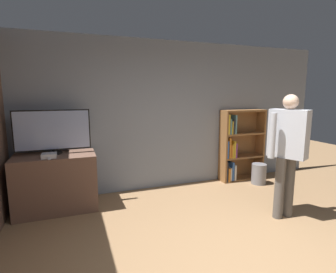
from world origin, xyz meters
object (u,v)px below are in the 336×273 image
(person, at_px, (288,145))
(waste_bin, at_px, (259,174))
(television, at_px, (53,131))
(game_console, at_px, (49,156))
(bookshelf, at_px, (237,146))

(person, distance_m, waste_bin, 1.64)
(television, bearing_deg, person, -25.48)
(game_console, distance_m, waste_bin, 3.79)
(television, bearing_deg, waste_bin, -2.97)
(bookshelf, distance_m, person, 1.71)
(person, xyz_separation_m, waste_bin, (0.61, 1.27, -0.85))
(bookshelf, bearing_deg, person, -101.88)
(game_console, height_order, waste_bin, game_console)
(television, distance_m, game_console, 0.39)
(person, bearing_deg, television, -141.00)
(person, height_order, waste_bin, person)
(bookshelf, bearing_deg, television, -176.97)
(television, bearing_deg, bookshelf, 3.03)
(bookshelf, xyz_separation_m, waste_bin, (0.26, -0.37, -0.50))
(game_console, relative_size, bookshelf, 0.14)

